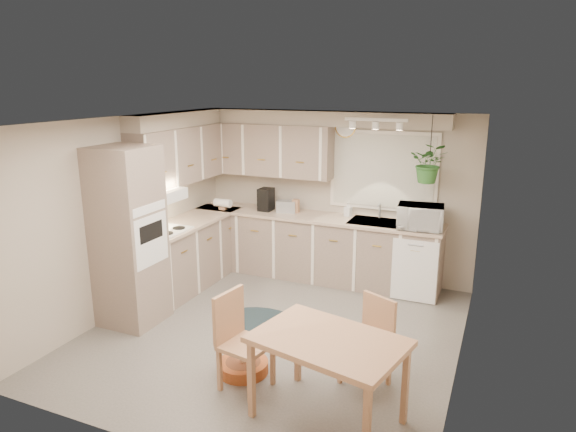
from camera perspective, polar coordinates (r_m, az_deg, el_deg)
The scene contains 35 objects.
floor at distance 6.04m, azimuth -1.54°, elevation -12.81°, with size 4.20×4.20×0.00m, color slate.
ceiling at distance 5.37m, azimuth -1.72°, elevation 10.54°, with size 4.20×4.20×0.00m, color white.
wall_back at distance 7.48m, azimuth 5.17°, elevation 2.38°, with size 4.00×0.04×2.40m, color #B3A694.
wall_front at distance 3.90m, azimuth -14.92°, elevation -9.84°, with size 4.00×0.04×2.40m, color #B3A694.
wall_left at distance 6.65m, azimuth -17.44°, elevation 0.19°, with size 0.04×4.20×2.40m, color #B3A694.
wall_right at distance 5.11m, azimuth 19.21°, elevation -4.26°, with size 0.04×4.20×2.40m, color #B3A694.
base_cab_left at distance 7.35m, azimuth -10.79°, elevation -4.13°, with size 0.60×1.85×0.90m, color gray.
base_cab_back at distance 7.47m, azimuth 2.85°, elevation -3.57°, with size 3.60×0.60×0.90m, color gray.
counter_left at distance 7.21m, azimuth -10.90°, elevation -0.60°, with size 0.64×1.89×0.04m, color beige.
counter_back at distance 7.33m, azimuth 2.87°, elevation -0.10°, with size 3.64×0.64×0.04m, color beige.
oven_stack at distance 6.21m, azimuth -17.28°, elevation -2.24°, with size 0.65×0.65×2.10m, color gray.
wall_oven_face at distance 6.02m, azimuth -14.96°, elevation -2.62°, with size 0.02×0.56×0.58m, color white.
upper_cab_left at distance 7.21m, azimuth -11.59°, elevation 6.71°, with size 0.35×2.00×0.75m, color gray.
upper_cab_back at distance 7.59m, azimuth -2.39°, elevation 7.38°, with size 2.00×0.35×0.75m, color gray.
soffit_left at distance 7.17m, azimuth -11.95°, elevation 10.48°, with size 0.30×2.00×0.20m, color #B3A694.
soffit_back at distance 7.25m, azimuth 3.47°, elevation 10.80°, with size 3.60×0.30×0.20m, color #B3A694.
cooktop at distance 6.75m, azimuth -13.56°, elevation -1.58°, with size 0.52×0.58×0.02m, color white.
range_hood at distance 6.65m, azimuth -13.94°, elevation 2.20°, with size 0.40×0.60×0.14m, color white.
window_blinds at distance 7.20m, azimuth 10.48°, elevation 4.94°, with size 1.40×0.02×1.00m, color white.
window_frame at distance 7.21m, azimuth 10.50°, elevation 4.95°, with size 1.50×0.02×1.10m, color white.
sink at distance 7.09m, azimuth 9.72°, elevation -0.97°, with size 0.70×0.48×0.10m, color #A9ADB1.
dishwasher_front at distance 6.84m, azimuth 13.83°, elevation -5.98°, with size 0.58×0.01×0.83m, color white.
track_light_bar at distance 6.61m, azimuth 9.73°, elevation 10.51°, with size 0.80×0.04×0.04m, color white.
wall_clock at distance 7.27m, azimuth 6.41°, elevation 9.80°, with size 0.30×0.30×0.03m, color gold.
dining_table at distance 4.51m, azimuth 4.43°, elevation -17.67°, with size 1.21×0.80×0.76m, color tan.
chair_left at distance 4.88m, azimuth -4.70°, elevation -13.84°, with size 0.43×0.43×0.92m, color tan.
chair_back at distance 4.98m, azimuth 8.62°, elevation -13.82°, with size 0.40×0.40×0.85m, color tan.
braided_rug at distance 6.18m, azimuth -2.71°, elevation -12.08°, with size 1.17×0.88×0.01m, color black.
pet_bed at distance 5.31m, azimuth -5.00°, elevation -16.35°, with size 0.50×0.50×0.11m, color #A94221.
microwave at distance 6.83m, azimuth 14.51°, elevation 0.20°, with size 0.58×0.32×0.39m, color white.
soap_bottle at distance 7.32m, azimuth 6.68°, elevation 0.34°, with size 0.09×0.20×0.09m, color white.
hanging_plant at distance 6.70m, azimuth 15.42°, elevation 5.22°, with size 0.46×0.51×0.40m, color #2F692A.
coffee_maker at distance 7.58m, azimuth -2.46°, elevation 1.86°, with size 0.19×0.23×0.33m, color black.
toaster at distance 7.49m, azimuth -0.18°, elevation 1.07°, with size 0.28×0.16×0.17m, color #A9ADB1.
knife_block at distance 7.46m, azimuth 0.88°, elevation 1.12°, with size 0.09×0.09×0.20m, color tan.
Camera 1 is at (2.27, -4.85, 2.79)m, focal length 32.00 mm.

